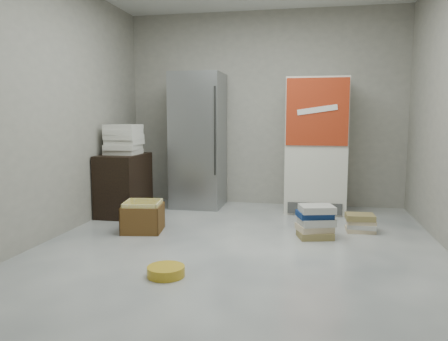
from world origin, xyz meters
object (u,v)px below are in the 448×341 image
cardboard_box (143,219)px  phonebook_stack_main (315,222)px  steel_fridge (198,141)px  wood_shelf (124,184)px  coke_cooler (316,145)px

cardboard_box → phonebook_stack_main: bearing=-5.9°
steel_fridge → wood_shelf: (-0.83, -0.73, -0.55)m
coke_cooler → wood_shelf: 2.63m
steel_fridge → cardboard_box: size_ratio=3.90×
steel_fridge → phonebook_stack_main: 2.30m
steel_fridge → coke_cooler: steel_fridge is taller
steel_fridge → coke_cooler: bearing=-0.2°
phonebook_stack_main → coke_cooler: bearing=66.6°
cardboard_box → steel_fridge: bearing=71.1°
coke_cooler → phonebook_stack_main: bearing=-90.1°
wood_shelf → cardboard_box: 1.00m
wood_shelf → cardboard_box: size_ratio=1.64×
phonebook_stack_main → cardboard_box: 1.91m
coke_cooler → steel_fridge: bearing=179.8°
steel_fridge → wood_shelf: steel_fridge is taller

